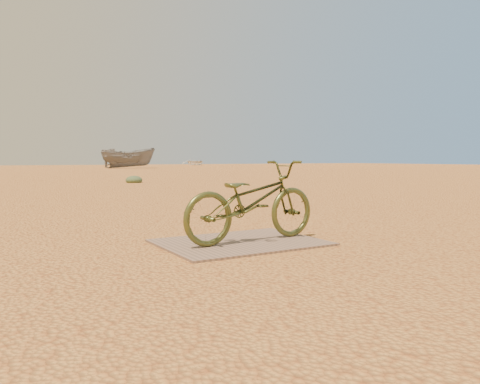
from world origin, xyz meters
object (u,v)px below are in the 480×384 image
bicycle (252,201)px  boat_mid_right (128,158)px  plywood_board (240,242)px  boat_far_right (195,162)px

bicycle → boat_mid_right: (9.98, 36.74, 0.48)m
plywood_board → bicycle: bicycle is taller
boat_mid_right → boat_far_right: (13.20, 14.52, -0.48)m
boat_far_right → plywood_board: bearing=-100.3°
bicycle → boat_mid_right: size_ratio=0.33×
bicycle → boat_mid_right: bearing=-19.3°
plywood_board → boat_mid_right: boat_mid_right is taller
boat_mid_right → bicycle: bearing=175.3°
bicycle → boat_far_right: boat_far_right is taller
bicycle → boat_far_right: (23.18, 51.26, -0.00)m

